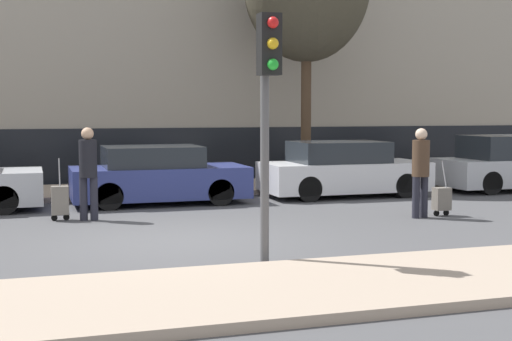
# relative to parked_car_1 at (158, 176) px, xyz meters

# --- Properties ---
(ground_plane) EXTENTS (80.00, 80.00, 0.00)m
(ground_plane) POSITION_rel_parked_car_1_xyz_m (-0.51, -4.70, -0.62)
(ground_plane) COLOR #4C4C4F
(sidewalk_near) EXTENTS (28.00, 2.50, 0.12)m
(sidewalk_near) POSITION_rel_parked_car_1_xyz_m (-0.51, -8.45, -0.56)
(sidewalk_near) COLOR tan
(sidewalk_near) RESTS_ON ground_plane
(sidewalk_far) EXTENTS (28.00, 3.00, 0.12)m
(sidewalk_far) POSITION_rel_parked_car_1_xyz_m (-0.51, 2.30, -0.56)
(sidewalk_far) COLOR tan
(sidewalk_far) RESTS_ON ground_plane
(building_facade) EXTENTS (28.00, 3.04, 9.16)m
(building_facade) POSITION_rel_parked_car_1_xyz_m (-0.51, 5.99, 3.95)
(building_facade) COLOR #A89E8C
(building_facade) RESTS_ON ground_plane
(parked_car_1) EXTENTS (3.93, 1.85, 1.31)m
(parked_car_1) POSITION_rel_parked_car_1_xyz_m (0.00, 0.00, 0.00)
(parked_car_1) COLOR navy
(parked_car_1) RESTS_ON ground_plane
(parked_car_2) EXTENTS (4.04, 1.78, 1.35)m
(parked_car_2) POSITION_rel_parked_car_1_xyz_m (4.59, -0.02, 0.02)
(parked_car_2) COLOR silver
(parked_car_2) RESTS_ON ground_plane
(parked_car_3) EXTENTS (3.95, 1.78, 1.45)m
(parked_car_3) POSITION_rel_parked_car_1_xyz_m (9.38, -0.15, 0.05)
(parked_car_3) COLOR #B7BABF
(parked_car_3) RESTS_ON ground_plane
(pedestrian_left) EXTENTS (0.34, 0.34, 1.79)m
(pedestrian_left) POSITION_rel_parked_car_1_xyz_m (-1.70, -2.11, 0.40)
(pedestrian_left) COLOR #23232D
(pedestrian_left) RESTS_ON ground_plane
(trolley_left) EXTENTS (0.34, 0.29, 1.21)m
(trolley_left) POSITION_rel_parked_car_1_xyz_m (-2.23, -1.96, -0.23)
(trolley_left) COLOR slate
(trolley_left) RESTS_ON ground_plane
(pedestrian_right) EXTENTS (0.35, 0.34, 1.77)m
(pedestrian_right) POSITION_rel_parked_car_1_xyz_m (4.56, -3.74, 0.39)
(pedestrian_right) COLOR #23232D
(pedestrian_right) RESTS_ON ground_plane
(trolley_right) EXTENTS (0.34, 0.29, 1.11)m
(trolley_right) POSITION_rel_parked_car_1_xyz_m (5.10, -3.66, -0.28)
(trolley_right) COLOR slate
(trolley_right) RESTS_ON ground_plane
(traffic_light) EXTENTS (0.28, 0.47, 3.38)m
(traffic_light) POSITION_rel_parked_car_1_xyz_m (0.27, -7.07, 1.80)
(traffic_light) COLOR #515154
(traffic_light) RESTS_ON ground_plane
(parked_bicycle) EXTENTS (1.77, 0.06, 0.96)m
(parked_bicycle) POSITION_rel_parked_car_1_xyz_m (5.05, 1.97, -0.13)
(parked_bicycle) COLOR black
(parked_bicycle) RESTS_ON sidewalk_far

